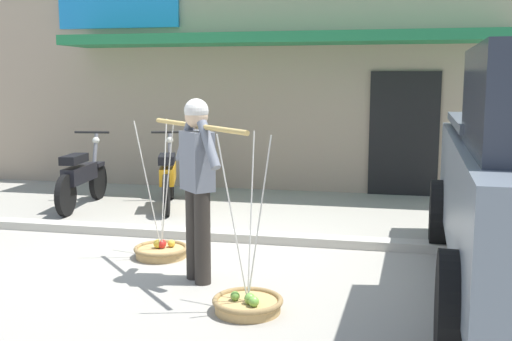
% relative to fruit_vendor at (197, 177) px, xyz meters
% --- Properties ---
extents(ground_plane, '(90.00, 90.00, 0.00)m').
position_rel_fruit_vendor_xyz_m(ground_plane, '(-0.30, 0.78, -0.98)').
color(ground_plane, '#9E998C').
extents(sidewalk_curb, '(20.00, 0.24, 0.10)m').
position_rel_fruit_vendor_xyz_m(sidewalk_curb, '(-0.30, 1.48, -0.93)').
color(sidewalk_curb, '#BAB4A5').
rests_on(sidewalk_curb, ground).
extents(fruit_vendor, '(1.28, 1.33, 1.70)m').
position_rel_fruit_vendor_xyz_m(fruit_vendor, '(0.00, 0.00, 0.00)').
color(fruit_vendor, '#2D2823').
rests_on(fruit_vendor, ground).
extents(fruit_basket_left_side, '(0.58, 0.58, 1.45)m').
position_rel_fruit_vendor_xyz_m(fruit_basket_left_side, '(0.62, -0.65, -0.90)').
color(fruit_basket_left_side, tan).
rests_on(fruit_basket_left_side, ground).
extents(fruit_basket_right_side, '(0.58, 0.58, 1.45)m').
position_rel_fruit_vendor_xyz_m(fruit_basket_right_side, '(-0.62, 0.65, -0.90)').
color(fruit_basket_right_side, tan).
rests_on(fruit_basket_right_side, ground).
extents(motorcycle_nearest_shop, '(0.54, 1.82, 1.09)m').
position_rel_fruit_vendor_xyz_m(motorcycle_nearest_shop, '(-2.68, 2.81, -0.53)').
color(motorcycle_nearest_shop, black).
rests_on(motorcycle_nearest_shop, ground).
extents(motorcycle_second_in_row, '(0.71, 1.76, 1.09)m').
position_rel_fruit_vendor_xyz_m(motorcycle_second_in_row, '(-1.44, 3.10, -0.53)').
color(motorcycle_second_in_row, black).
rests_on(motorcycle_second_in_row, ground).
extents(storefront_building, '(13.00, 6.00, 4.20)m').
position_rel_fruit_vendor_xyz_m(storefront_building, '(-0.01, 7.33, 1.12)').
color(storefront_building, tan).
rests_on(storefront_building, ground).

